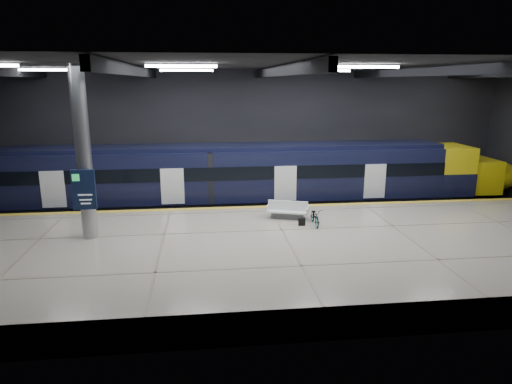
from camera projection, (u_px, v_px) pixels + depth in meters
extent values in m
plane|color=black|center=(278.00, 246.00, 20.93)|extent=(30.00, 30.00, 0.00)
cube|color=black|center=(257.00, 138.00, 27.71)|extent=(30.00, 0.10, 8.00)
cube|color=black|center=(328.00, 209.00, 12.26)|extent=(30.00, 0.10, 8.00)
cube|color=black|center=(280.00, 65.00, 19.05)|extent=(30.00, 16.00, 0.10)
cube|color=black|center=(134.00, 71.00, 18.43)|extent=(0.25, 16.00, 0.40)
cube|color=black|center=(280.00, 71.00, 19.10)|extent=(0.25, 16.00, 0.40)
cube|color=black|center=(416.00, 72.00, 19.78)|extent=(0.25, 16.00, 0.40)
cube|color=white|center=(181.00, 66.00, 16.69)|extent=(2.60, 0.18, 0.10)
cube|color=white|center=(366.00, 67.00, 17.48)|extent=(2.60, 0.18, 0.10)
cube|color=white|center=(38.00, 70.00, 21.70)|extent=(2.60, 0.18, 0.10)
cube|color=white|center=(187.00, 70.00, 22.49)|extent=(2.60, 0.18, 0.10)
cube|color=white|center=(325.00, 71.00, 23.27)|extent=(2.60, 0.18, 0.10)
cube|color=white|center=(454.00, 71.00, 24.06)|extent=(2.60, 0.18, 0.10)
cube|color=#B8AE9C|center=(288.00, 254.00, 18.38)|extent=(30.00, 11.00, 1.10)
cube|color=gold|center=(269.00, 207.00, 23.32)|extent=(30.00, 0.40, 0.01)
cube|color=gray|center=(264.00, 215.00, 25.52)|extent=(30.00, 0.08, 0.16)
cube|color=gray|center=(261.00, 208.00, 26.91)|extent=(30.00, 0.08, 0.16)
cube|color=black|center=(229.00, 204.00, 25.89)|extent=(24.00, 2.58, 0.80)
cube|color=black|center=(228.00, 174.00, 25.47)|extent=(24.00, 2.80, 2.75)
cube|color=black|center=(228.00, 147.00, 25.12)|extent=(24.00, 2.30, 0.24)
cube|color=black|center=(230.00, 174.00, 24.04)|extent=(24.00, 0.04, 0.70)
cube|color=white|center=(285.00, 183.00, 24.52)|extent=(1.20, 0.05, 1.90)
cube|color=yellow|center=(448.00, 169.00, 26.93)|extent=(2.00, 2.80, 2.75)
ellipsoid|color=yellow|center=(488.00, 176.00, 27.34)|extent=(3.60, 2.52, 1.90)
cube|color=black|center=(453.00, 166.00, 26.93)|extent=(1.60, 2.38, 0.80)
cube|color=#595B60|center=(288.00, 215.00, 21.32)|extent=(1.56, 0.93, 0.28)
cube|color=white|center=(288.00, 211.00, 21.27)|extent=(2.02, 1.36, 0.07)
cube|color=white|center=(288.00, 206.00, 21.21)|extent=(1.79, 0.69, 0.47)
cube|color=white|center=(268.00, 207.00, 21.45)|extent=(0.31, 0.77, 0.28)
cube|color=white|center=(308.00, 210.00, 21.05)|extent=(0.31, 0.77, 0.28)
imported|color=#99999E|center=(315.00, 216.00, 20.28)|extent=(0.59, 1.53, 0.79)
cube|color=black|center=(302.00, 221.00, 20.27)|extent=(0.31, 0.19, 0.35)
cylinder|color=#9EA0A5|center=(83.00, 154.00, 17.99)|extent=(0.60, 0.60, 6.90)
cube|color=#0E1936|center=(84.00, 190.00, 17.90)|extent=(0.90, 0.12, 1.60)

